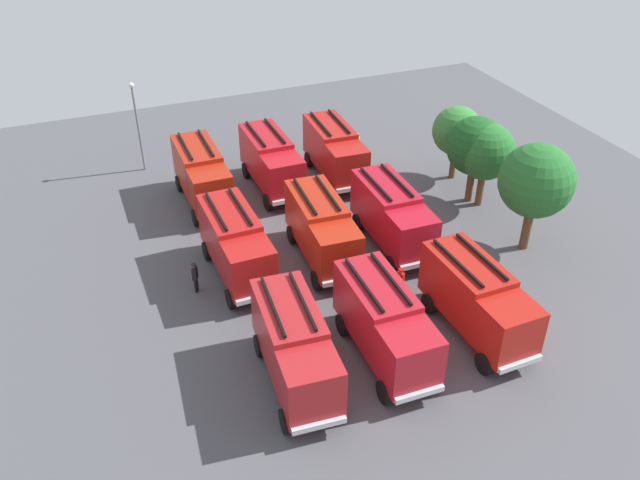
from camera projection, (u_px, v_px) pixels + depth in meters
name	position (u px, v px, depth m)	size (l,w,h in m)	color
ground_plane	(320.00, 260.00, 38.78)	(55.20, 55.20, 0.00)	#4C4C51
fire_truck_0	(202.00, 174.00, 43.28)	(7.21, 2.78, 3.88)	#A62010
fire_truck_1	(236.00, 243.00, 36.38)	(7.25, 2.86, 3.88)	#AA1816
fire_truck_2	(295.00, 346.00, 29.41)	(7.37, 3.21, 3.88)	#A51D20
fire_truck_3	(271.00, 160.00, 44.90)	(7.21, 2.78, 3.88)	#AE151D
fire_truck_4	(322.00, 228.00, 37.70)	(7.34, 3.12, 3.88)	#AA2210
fire_truck_5	(385.00, 322.00, 30.80)	(7.25, 2.87, 3.88)	#AC1822
fire_truck_6	(335.00, 150.00, 46.27)	(7.31, 3.04, 3.88)	#A81B15
fire_truck_7	(392.00, 214.00, 38.95)	(7.26, 2.89, 3.88)	#AF1422
fire_truck_8	(478.00, 298.00, 32.30)	(7.26, 2.91, 3.88)	#AB1B13
firefighter_0	(356.00, 143.00, 49.92)	(0.46, 0.47, 1.77)	black
firefighter_1	(213.00, 159.00, 47.89)	(0.43, 0.26, 1.62)	black
firefighter_2	(400.00, 281.00, 35.42)	(0.48, 0.41, 1.76)	black
firefighter_3	(195.00, 276.00, 35.71)	(0.48, 0.40, 1.82)	black
tree_0	(457.00, 131.00, 45.48)	(3.45, 3.45, 5.34)	brown
tree_1	(476.00, 146.00, 42.48)	(3.85, 3.85, 5.97)	brown
tree_2	(486.00, 152.00, 42.09)	(3.73, 3.73, 5.78)	brown
tree_3	(536.00, 181.00, 37.41)	(4.35, 4.35, 6.75)	brown
traffic_cone_0	(261.00, 226.00, 41.31)	(0.42, 0.42, 0.59)	#F2600C
lamppost	(137.00, 120.00, 46.33)	(0.36, 0.36, 6.63)	slate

